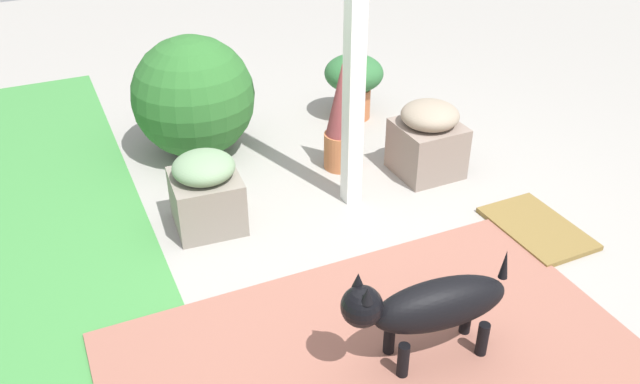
{
  "coord_description": "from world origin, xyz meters",
  "views": [
    {
      "loc": [
        -2.78,
        1.43,
        2.28
      ],
      "look_at": [
        0.12,
        0.12,
        0.29
      ],
      "focal_mm": 37.54,
      "sensor_mm": 36.0,
      "label": 1
    }
  ],
  "objects_px": {
    "stone_planter_far": "(206,192)",
    "round_shrub": "(193,97)",
    "dog": "(429,306)",
    "doormat": "(537,228)",
    "terracotta_pot_spiky": "(341,120)",
    "porch_pillar": "(355,37)",
    "stone_planter_nearest": "(428,139)",
    "terracotta_pot_broad": "(354,80)"
  },
  "relations": [
    {
      "from": "round_shrub",
      "to": "terracotta_pot_spiky",
      "type": "height_order",
      "value": "round_shrub"
    },
    {
      "from": "stone_planter_far",
      "to": "round_shrub",
      "type": "height_order",
      "value": "round_shrub"
    },
    {
      "from": "dog",
      "to": "terracotta_pot_broad",
      "type": "bearing_deg",
      "value": -19.53
    },
    {
      "from": "terracotta_pot_spiky",
      "to": "doormat",
      "type": "bearing_deg",
      "value": -148.01
    },
    {
      "from": "terracotta_pot_spiky",
      "to": "dog",
      "type": "distance_m",
      "value": 1.81
    },
    {
      "from": "round_shrub",
      "to": "dog",
      "type": "distance_m",
      "value": 2.41
    },
    {
      "from": "stone_planter_nearest",
      "to": "round_shrub",
      "type": "bearing_deg",
      "value": 54.98
    },
    {
      "from": "porch_pillar",
      "to": "stone_planter_nearest",
      "type": "relative_size",
      "value": 4.17
    },
    {
      "from": "stone_planter_far",
      "to": "doormat",
      "type": "distance_m",
      "value": 1.95
    },
    {
      "from": "round_shrub",
      "to": "porch_pillar",
      "type": "bearing_deg",
      "value": -145.58
    },
    {
      "from": "round_shrub",
      "to": "stone_planter_nearest",
      "type": "bearing_deg",
      "value": -125.02
    },
    {
      "from": "stone_planter_nearest",
      "to": "doormat",
      "type": "xyz_separation_m",
      "value": [
        -0.86,
        -0.24,
        -0.24
      ]
    },
    {
      "from": "stone_planter_nearest",
      "to": "stone_planter_far",
      "type": "distance_m",
      "value": 1.51
    },
    {
      "from": "terracotta_pot_broad",
      "to": "terracotta_pot_spiky",
      "type": "height_order",
      "value": "terracotta_pot_spiky"
    },
    {
      "from": "porch_pillar",
      "to": "dog",
      "type": "distance_m",
      "value": 1.58
    },
    {
      "from": "porch_pillar",
      "to": "doormat",
      "type": "relative_size",
      "value": 3.35
    },
    {
      "from": "round_shrub",
      "to": "dog",
      "type": "xyz_separation_m",
      "value": [
        -2.38,
        -0.39,
        -0.11
      ]
    },
    {
      "from": "porch_pillar",
      "to": "stone_planter_far",
      "type": "relative_size",
      "value": 4.44
    },
    {
      "from": "stone_planter_far",
      "to": "doormat",
      "type": "bearing_deg",
      "value": -116.05
    },
    {
      "from": "terracotta_pot_spiky",
      "to": "stone_planter_nearest",
      "type": "bearing_deg",
      "value": -121.55
    },
    {
      "from": "stone_planter_far",
      "to": "round_shrub",
      "type": "bearing_deg",
      "value": -11.94
    },
    {
      "from": "terracotta_pot_spiky",
      "to": "doormat",
      "type": "distance_m",
      "value": 1.41
    },
    {
      "from": "porch_pillar",
      "to": "dog",
      "type": "xyz_separation_m",
      "value": [
        -1.36,
        0.31,
        -0.74
      ]
    },
    {
      "from": "stone_planter_nearest",
      "to": "terracotta_pot_broad",
      "type": "relative_size",
      "value": 1.02
    },
    {
      "from": "terracotta_pot_broad",
      "to": "terracotta_pot_spiky",
      "type": "relative_size",
      "value": 0.67
    },
    {
      "from": "stone_planter_nearest",
      "to": "doormat",
      "type": "relative_size",
      "value": 0.8
    },
    {
      "from": "stone_planter_far",
      "to": "terracotta_pot_broad",
      "type": "height_order",
      "value": "terracotta_pot_broad"
    },
    {
      "from": "stone_planter_far",
      "to": "round_shrub",
      "type": "xyz_separation_m",
      "value": [
        0.93,
        -0.2,
        0.19
      ]
    },
    {
      "from": "porch_pillar",
      "to": "stone_planter_far",
      "type": "distance_m",
      "value": 1.22
    },
    {
      "from": "stone_planter_nearest",
      "to": "stone_planter_far",
      "type": "xyz_separation_m",
      "value": [
        -0.01,
        1.51,
        -0.02
      ]
    },
    {
      "from": "stone_planter_nearest",
      "to": "terracotta_pot_spiky",
      "type": "relative_size",
      "value": 0.68
    },
    {
      "from": "round_shrub",
      "to": "dog",
      "type": "height_order",
      "value": "round_shrub"
    },
    {
      "from": "doormat",
      "to": "round_shrub",
      "type": "bearing_deg",
      "value": 41.0
    },
    {
      "from": "porch_pillar",
      "to": "terracotta_pot_broad",
      "type": "height_order",
      "value": "porch_pillar"
    },
    {
      "from": "stone_planter_nearest",
      "to": "terracotta_pot_broad",
      "type": "height_order",
      "value": "stone_planter_nearest"
    },
    {
      "from": "dog",
      "to": "stone_planter_nearest",
      "type": "bearing_deg",
      "value": -32.22
    },
    {
      "from": "terracotta_pot_spiky",
      "to": "porch_pillar",
      "type": "bearing_deg",
      "value": 163.15
    },
    {
      "from": "porch_pillar",
      "to": "round_shrub",
      "type": "bearing_deg",
      "value": 34.42
    },
    {
      "from": "dog",
      "to": "doormat",
      "type": "bearing_deg",
      "value": -62.72
    },
    {
      "from": "stone_planter_far",
      "to": "dog",
      "type": "xyz_separation_m",
      "value": [
        -1.45,
        -0.59,
        0.08
      ]
    },
    {
      "from": "porch_pillar",
      "to": "dog",
      "type": "height_order",
      "value": "porch_pillar"
    },
    {
      "from": "stone_planter_nearest",
      "to": "stone_planter_far",
      "type": "height_order",
      "value": "stone_planter_nearest"
    }
  ]
}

